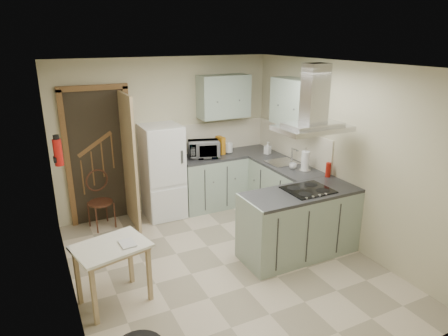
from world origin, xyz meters
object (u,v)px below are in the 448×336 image
bentwood_chair (101,203)px  microwave (204,149)px  peninsula (300,223)px  drop_leaf_table (113,274)px  fridge (163,172)px  extractor_hood (312,128)px

bentwood_chair → microwave: microwave is taller
peninsula → drop_leaf_table: size_ratio=2.08×
fridge → drop_leaf_table: fridge is taller
extractor_hood → drop_leaf_table: (-2.53, 0.06, -1.37)m
fridge → drop_leaf_table: bearing=-122.2°
extractor_hood → microwave: (-0.61, 1.96, -0.68)m
fridge → microwave: (0.71, -0.02, 0.29)m
extractor_hood → drop_leaf_table: bearing=178.6°
peninsula → microwave: bearing=104.7°
drop_leaf_table → fridge: bearing=44.4°
fridge → peninsula: bearing=-58.3°
fridge → extractor_hood: (1.32, -1.98, 0.97)m
extractor_hood → microwave: size_ratio=1.82×
extractor_hood → bentwood_chair: 3.32m
extractor_hood → drop_leaf_table: size_ratio=1.21×
extractor_hood → bentwood_chair: bearing=139.5°
fridge → microwave: bearing=-1.8°
peninsula → bentwood_chair: (-2.22, 1.98, -0.04)m
peninsula → extractor_hood: extractor_hood is taller
drop_leaf_table → microwave: microwave is taller
extractor_hood → bentwood_chair: (-2.32, 1.98, -1.31)m
extractor_hood → fridge: bearing=123.8°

